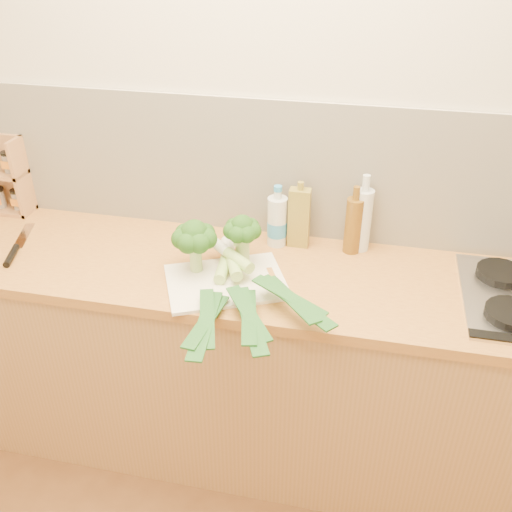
{
  "coord_description": "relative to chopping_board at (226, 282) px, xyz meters",
  "views": [
    {
      "loc": [
        0.38,
        -0.5,
        2.03
      ],
      "look_at": [
        0.03,
        1.1,
        1.02
      ],
      "focal_mm": 40.0,
      "sensor_mm": 36.0,
      "label": 1
    }
  ],
  "objects": [
    {
      "name": "glass_bottle",
      "position": [
        0.44,
        0.34,
        0.12
      ],
      "size": [
        0.07,
        0.07,
        0.31
      ],
      "color": "silver",
      "rests_on": "counter"
    },
    {
      "name": "leek_back",
      "position": [
        0.1,
        -0.01,
        0.07
      ],
      "size": [
        0.52,
        0.46,
        0.04
      ],
      "rotation": [
        0.0,
        0.0,
        0.85
      ],
      "color": "white",
      "rests_on": "chopping_board"
    },
    {
      "name": "water_bottle",
      "position": [
        0.12,
        0.31,
        0.09
      ],
      "size": [
        0.08,
        0.08,
        0.23
      ],
      "color": "silver",
      "rests_on": "counter"
    },
    {
      "name": "leek_mid",
      "position": [
        0.05,
        -0.04,
        0.05
      ],
      "size": [
        0.3,
        0.63,
        0.04
      ],
      "rotation": [
        0.0,
        0.0,
        0.41
      ],
      "color": "white",
      "rests_on": "chopping_board"
    },
    {
      "name": "leek_front",
      "position": [
        -0.01,
        -0.03,
        0.03
      ],
      "size": [
        0.13,
        0.69,
        0.04
      ],
      "rotation": [
        0.0,
        0.0,
        0.09
      ],
      "color": "white",
      "rests_on": "chopping_board"
    },
    {
      "name": "chefs_knife",
      "position": [
        -0.84,
        0.03,
        0.0
      ],
      "size": [
        0.13,
        0.33,
        0.02
      ],
      "rotation": [
        0.0,
        0.0,
        0.29
      ],
      "color": "silver",
      "rests_on": "counter"
    },
    {
      "name": "amber_bottle",
      "position": [
        0.41,
        0.32,
        0.11
      ],
      "size": [
        0.06,
        0.06,
        0.27
      ],
      "color": "brown",
      "rests_on": "counter"
    },
    {
      "name": "broccoli_right",
      "position": [
        0.03,
        0.12,
        0.14
      ],
      "size": [
        0.14,
        0.14,
        0.2
      ],
      "color": "#A1C170",
      "rests_on": "chopping_board"
    },
    {
      "name": "chopping_board",
      "position": [
        0.0,
        0.0,
        0.0
      ],
      "size": [
        0.49,
        0.44,
        0.01
      ],
      "primitive_type": "cube",
      "rotation": [
        0.0,
        0.0,
        0.44
      ],
      "color": "white",
      "rests_on": "counter"
    },
    {
      "name": "oil_tin",
      "position": [
        0.21,
        0.32,
        0.11
      ],
      "size": [
        0.08,
        0.05,
        0.27
      ],
      "color": "olive",
      "rests_on": "counter"
    },
    {
      "name": "room_shell",
      "position": [
        0.07,
        0.4,
        0.26
      ],
      "size": [
        3.5,
        3.5,
        3.5
      ],
      "color": "beige",
      "rests_on": "ground"
    },
    {
      "name": "broccoli_left",
      "position": [
        -0.12,
        0.04,
        0.14
      ],
      "size": [
        0.16,
        0.16,
        0.2
      ],
      "color": "#A1C170",
      "rests_on": "chopping_board"
    },
    {
      "name": "counter",
      "position": [
        0.07,
        0.11,
        -0.46
      ],
      "size": [
        3.2,
        0.62,
        0.9
      ],
      "color": "#AA7B47",
      "rests_on": "ground"
    }
  ]
}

